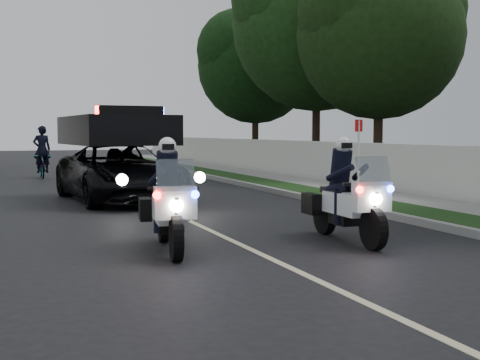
{
  "coord_description": "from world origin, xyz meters",
  "views": [
    {
      "loc": [
        -3.68,
        -7.55,
        1.85
      ],
      "look_at": [
        0.29,
        3.22,
        1.0
      ],
      "focal_mm": 49.19,
      "sensor_mm": 36.0,
      "label": 1
    }
  ],
  "objects": [
    {
      "name": "ground",
      "position": [
        0.0,
        0.0,
        0.0
      ],
      "size": [
        120.0,
        120.0,
        0.0
      ],
      "primitive_type": "plane",
      "color": "black",
      "rests_on": "ground"
    },
    {
      "name": "curb_right",
      "position": [
        4.1,
        10.0,
        0.07
      ],
      "size": [
        0.2,
        60.0,
        0.15
      ],
      "primitive_type": "cube",
      "color": "gray",
      "rests_on": "ground"
    },
    {
      "name": "grass_verge",
      "position": [
        4.8,
        10.0,
        0.08
      ],
      "size": [
        1.2,
        60.0,
        0.16
      ],
      "primitive_type": "cube",
      "color": "#193814",
      "rests_on": "ground"
    },
    {
      "name": "sidewalk_right",
      "position": [
        6.1,
        10.0,
        0.08
      ],
      "size": [
        1.4,
        60.0,
        0.16
      ],
      "primitive_type": "cube",
      "color": "gray",
      "rests_on": "ground"
    },
    {
      "name": "property_wall",
      "position": [
        7.1,
        10.0,
        0.75
      ],
      "size": [
        0.22,
        60.0,
        1.5
      ],
      "primitive_type": "cube",
      "color": "beige",
      "rests_on": "ground"
    },
    {
      "name": "lane_marking",
      "position": [
        0.0,
        10.0,
        0.0
      ],
      "size": [
        0.12,
        50.0,
        0.01
      ],
      "primitive_type": "cube",
      "color": "#BFB78C",
      "rests_on": "ground"
    },
    {
      "name": "police_moto_left",
      "position": [
        -1.22,
        2.32,
        0.0
      ],
      "size": [
        0.99,
        2.16,
        1.77
      ],
      "primitive_type": null,
      "rotation": [
        0.0,
        0.0,
        -0.13
      ],
      "color": "silver",
      "rests_on": "ground"
    },
    {
      "name": "police_moto_right",
      "position": [
        1.8,
        2.12,
        0.0
      ],
      "size": [
        0.78,
        2.1,
        1.77
      ],
      "primitive_type": null,
      "rotation": [
        0.0,
        0.0,
        -0.03
      ],
      "color": "white",
      "rests_on": "ground"
    },
    {
      "name": "police_suv",
      "position": [
        -0.66,
        9.87,
        0.0
      ],
      "size": [
        3.04,
        5.7,
        2.67
      ],
      "primitive_type": "imported",
      "rotation": [
        0.0,
        0.0,
        0.09
      ],
      "color": "black",
      "rests_on": "ground"
    },
    {
      "name": "bicycle",
      "position": [
        -2.03,
        19.83,
        0.0
      ],
      "size": [
        0.63,
        1.77,
        0.92
      ],
      "primitive_type": "imported",
      "rotation": [
        0.0,
        0.0,
        0.01
      ],
      "color": "black",
      "rests_on": "ground"
    },
    {
      "name": "cyclist",
      "position": [
        -2.03,
        19.83,
        0.0
      ],
      "size": [
        0.7,
        0.49,
        1.88
      ],
      "primitive_type": "imported",
      "rotation": [
        0.0,
        0.0,
        3.2
      ],
      "color": "black",
      "rests_on": "ground"
    },
    {
      "name": "sign_post",
      "position": [
        6.0,
        8.91,
        0.0
      ],
      "size": [
        0.47,
        0.47,
        2.26
      ],
      "primitive_type": null,
      "rotation": [
        0.0,
        0.0,
        0.42
      ],
      "color": "red",
      "rests_on": "ground"
    },
    {
      "name": "tree_right_c",
      "position": [
        10.25,
        14.67,
        0.0
      ],
      "size": [
        7.87,
        7.87,
        10.74
      ],
      "primitive_type": null,
      "rotation": [
        0.0,
        0.0,
        -0.26
      ],
      "color": "#183410",
      "rests_on": "ground"
    },
    {
      "name": "tree_right_d",
      "position": [
        10.07,
        19.64,
        0.0
      ],
      "size": [
        7.94,
        7.94,
        12.86
      ],
      "primitive_type": null,
      "rotation": [
        0.0,
        0.0,
        0.03
      ],
      "color": "#1B4015",
      "rests_on": "ground"
    },
    {
      "name": "tree_right_e",
      "position": [
        9.82,
        26.62,
        0.0
      ],
      "size": [
        6.56,
        6.56,
        10.64
      ],
      "primitive_type": null,
      "rotation": [
        0.0,
        0.0,
        -0.03
      ],
      "color": "#133410",
      "rests_on": "ground"
    }
  ]
}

